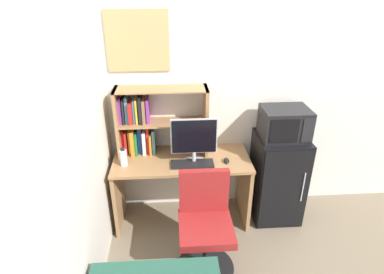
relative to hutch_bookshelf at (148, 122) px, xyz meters
name	(u,v)px	position (x,y,z in m)	size (l,w,h in m)	color
wall_back	(305,92)	(1.60, 0.14, 0.23)	(6.40, 0.04, 2.60)	silver
wall_left	(49,197)	(-0.42, -1.48, 0.23)	(0.04, 4.40, 2.60)	silver
desk	(182,177)	(0.32, -0.17, -0.55)	(1.34, 0.58, 0.74)	#997047
hutch_bookshelf	(148,122)	(0.00, 0.00, 0.00)	(0.89, 0.26, 0.68)	#997047
monitor	(194,140)	(0.44, -0.25, -0.09)	(0.44, 0.22, 0.46)	#B7B7BC
keyboard	(192,164)	(0.42, -0.29, -0.32)	(0.41, 0.15, 0.02)	black
computer_mouse	(226,161)	(0.75, -0.27, -0.31)	(0.05, 0.09, 0.04)	black
water_bottle	(123,158)	(-0.23, -0.26, -0.25)	(0.07, 0.07, 0.18)	silver
mini_fridge	(277,177)	(1.32, -0.16, -0.61)	(0.49, 0.51, 0.94)	black
microwave	(285,123)	(1.32, -0.15, 0.01)	(0.44, 0.36, 0.30)	black
desk_chair	(205,230)	(0.49, -0.82, -0.67)	(0.51, 0.51, 0.92)	black
wall_corkboard	(138,41)	(-0.05, 0.11, 0.75)	(0.57, 0.02, 0.55)	tan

